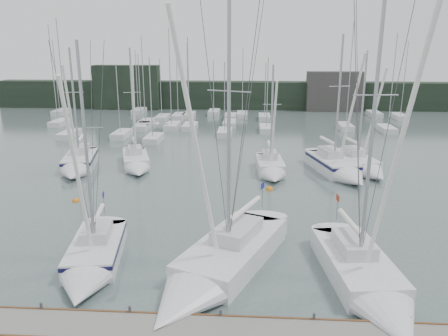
% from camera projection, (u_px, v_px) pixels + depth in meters
% --- Properties ---
extents(ground, '(160.00, 160.00, 0.00)m').
position_uv_depth(ground, '(188.00, 275.00, 23.02)').
color(ground, '#4D5E5D').
rests_on(ground, ground).
extents(dock, '(24.00, 2.00, 0.40)m').
position_uv_depth(dock, '(171.00, 332.00, 18.17)').
color(dock, slate).
rests_on(dock, ground).
extents(far_treeline, '(90.00, 4.00, 5.00)m').
position_uv_depth(far_treeline, '(235.00, 95.00, 81.84)').
color(far_treeline, black).
rests_on(far_treeline, ground).
extents(far_building_left, '(12.00, 3.00, 8.00)m').
position_uv_depth(far_building_left, '(127.00, 87.00, 80.74)').
color(far_building_left, black).
rests_on(far_building_left, ground).
extents(far_building_right, '(10.00, 3.00, 7.00)m').
position_uv_depth(far_building_right, '(335.00, 91.00, 78.53)').
color(far_building_right, '#3B3936').
rests_on(far_building_right, ground).
extents(mast_forest, '(58.67, 27.31, 14.86)m').
position_uv_depth(mast_forest, '(208.00, 121.00, 66.07)').
color(mast_forest, silver).
rests_on(mast_forest, ground).
extents(sailboat_near_left, '(3.93, 8.85, 12.86)m').
position_uv_depth(sailboat_near_left, '(91.00, 263.00, 23.16)').
color(sailboat_near_left, silver).
rests_on(sailboat_near_left, ground).
extents(sailboat_near_center, '(7.67, 12.14, 16.23)m').
position_uv_depth(sailboat_near_center, '(211.00, 273.00, 22.10)').
color(sailboat_near_center, silver).
rests_on(sailboat_near_center, ground).
extents(sailboat_near_right, '(4.14, 10.49, 16.08)m').
position_uv_depth(sailboat_near_right, '(371.00, 287.00, 20.81)').
color(sailboat_near_right, silver).
rests_on(sailboat_near_right, ground).
extents(sailboat_mid_a, '(4.54, 9.00, 12.32)m').
position_uv_depth(sailboat_mid_a, '(78.00, 165.00, 41.55)').
color(sailboat_mid_a, silver).
rests_on(sailboat_mid_a, ground).
extents(sailboat_mid_b, '(4.69, 8.32, 12.17)m').
position_uv_depth(sailboat_mid_b, '(137.00, 164.00, 42.29)').
color(sailboat_mid_b, silver).
rests_on(sailboat_mid_b, ground).
extents(sailboat_mid_c, '(2.81, 7.17, 10.73)m').
position_uv_depth(sailboat_mid_c, '(271.00, 170.00, 40.25)').
color(sailboat_mid_c, silver).
rests_on(sailboat_mid_c, ground).
extents(sailboat_mid_d, '(5.15, 9.84, 13.51)m').
position_uv_depth(sailboat_mid_d, '(340.00, 169.00, 40.14)').
color(sailboat_mid_d, silver).
rests_on(sailboat_mid_d, ground).
extents(sailboat_mid_e, '(4.39, 8.57, 11.98)m').
position_uv_depth(sailboat_mid_e, '(363.00, 167.00, 41.19)').
color(sailboat_mid_e, silver).
rests_on(sailboat_mid_e, ground).
extents(buoy_b, '(0.60, 0.60, 0.60)m').
position_uv_depth(buoy_b, '(270.00, 190.00, 36.47)').
color(buoy_b, orange).
rests_on(buoy_b, ground).
extents(buoy_c, '(0.54, 0.54, 0.54)m').
position_uv_depth(buoy_c, '(76.00, 201.00, 33.82)').
color(buoy_c, orange).
rests_on(buoy_c, ground).
extents(seagull, '(1.02, 0.47, 0.20)m').
position_uv_depth(seagull, '(157.00, 124.00, 22.25)').
color(seagull, silver).
rests_on(seagull, ground).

